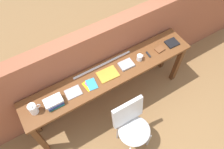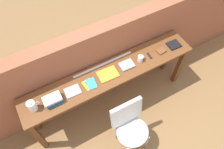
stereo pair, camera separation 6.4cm
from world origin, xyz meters
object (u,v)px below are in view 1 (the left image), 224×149
object	(u,v)px
multitool_folded	(148,55)
book_repair_rightmost	(172,43)
pitcher_white	(33,109)
mug	(140,57)
pamphlet_pile_colourful	(91,85)
book_open_centre	(108,74)
chair_white_moulded	(132,125)
leather_journal_brown	(160,49)
magazine_cycling	(73,92)
book_stack_leftmost	(54,102)

from	to	relation	value
multitool_folded	book_repair_rightmost	bearing A→B (deg)	-0.92
pitcher_white	mug	world-z (taller)	pitcher_white
pitcher_white	pamphlet_pile_colourful	size ratio (longest dim) A/B	0.98
book_repair_rightmost	book_open_centre	bearing A→B (deg)	-178.41
book_open_centre	mug	distance (m)	0.51
chair_white_moulded	pitcher_white	distance (m)	1.27
book_open_centre	leather_journal_brown	distance (m)	0.86
magazine_cycling	book_open_centre	xyz separation A→B (m)	(0.51, 0.01, 0.00)
pitcher_white	book_open_centre	bearing A→B (deg)	0.17
pamphlet_pile_colourful	leather_journal_brown	bearing A→B (deg)	-0.06
chair_white_moulded	book_repair_rightmost	bearing A→B (deg)	29.63
pamphlet_pile_colourful	mug	world-z (taller)	mug
magazine_cycling	mug	xyz separation A→B (m)	(1.02, -0.00, 0.04)
pitcher_white	book_repair_rightmost	bearing A→B (deg)	-0.37
book_repair_rightmost	pamphlet_pile_colourful	bearing A→B (deg)	-177.44
magazine_cycling	book_repair_rightmost	distance (m)	1.61
book_repair_rightmost	multitool_folded	bearing A→B (deg)	-178.45
leather_journal_brown	book_stack_leftmost	bearing A→B (deg)	175.31
magazine_cycling	pamphlet_pile_colourful	size ratio (longest dim) A/B	1.06
chair_white_moulded	pamphlet_pile_colourful	size ratio (longest dim) A/B	4.76
magazine_cycling	leather_journal_brown	world-z (taller)	leather_journal_brown
magazine_cycling	multitool_folded	xyz separation A→B (m)	(1.18, -0.00, 0.00)
chair_white_moulded	leather_journal_brown	bearing A→B (deg)	35.53
pitcher_white	multitool_folded	size ratio (longest dim) A/B	1.67
chair_white_moulded	pitcher_white	xyz separation A→B (m)	(-1.00, 0.65, 0.43)
leather_journal_brown	book_repair_rightmost	world-z (taller)	same
magazine_cycling	book_open_centre	bearing A→B (deg)	3.62
book_stack_leftmost	multitool_folded	distance (m)	1.44
pitcher_white	pamphlet_pile_colourful	xyz separation A→B (m)	(0.75, -0.02, -0.07)
magazine_cycling	multitool_folded	size ratio (longest dim) A/B	1.81
pitcher_white	book_stack_leftmost	xyz separation A→B (m)	(0.24, -0.02, -0.03)
book_stack_leftmost	multitool_folded	xyz separation A→B (m)	(1.44, 0.02, -0.04)
book_stack_leftmost	leather_journal_brown	size ratio (longest dim) A/B	1.73
book_stack_leftmost	book_open_centre	distance (m)	0.78
multitool_folded	leather_journal_brown	size ratio (longest dim) A/B	0.85
book_open_centre	mug	size ratio (longest dim) A/B	2.44
chair_white_moulded	pamphlet_pile_colourful	bearing A→B (deg)	111.89
book_stack_leftmost	pamphlet_pile_colourful	xyz separation A→B (m)	(0.50, 0.01, -0.04)
book_open_centre	mug	xyz separation A→B (m)	(0.51, -0.01, 0.04)
mug	magazine_cycling	bearing A→B (deg)	179.88
chair_white_moulded	magazine_cycling	world-z (taller)	magazine_cycling
book_stack_leftmost	pamphlet_pile_colourful	size ratio (longest dim) A/B	1.20
pitcher_white	chair_white_moulded	bearing A→B (deg)	-32.85
multitool_folded	book_repair_rightmost	distance (m)	0.43
multitool_folded	book_open_centre	bearing A→B (deg)	179.15
chair_white_moulded	leather_journal_brown	distance (m)	1.14
magazine_cycling	book_open_centre	distance (m)	0.51
book_stack_leftmost	book_repair_rightmost	size ratio (longest dim) A/B	1.24
magazine_cycling	pamphlet_pile_colourful	distance (m)	0.24
book_stack_leftmost	book_open_centre	xyz separation A→B (m)	(0.78, 0.03, -0.04)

